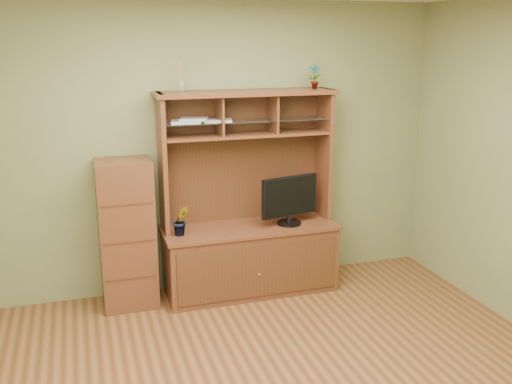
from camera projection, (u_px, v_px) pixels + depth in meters
name	position (u px, v px, depth m)	size (l,w,h in m)	color
room	(284.00, 206.00, 3.51)	(4.54, 4.04, 2.74)	#562E18
media_hutch	(249.00, 238.00, 5.40)	(1.66, 0.61, 1.90)	#422413
monitor	(290.00, 199.00, 5.34)	(0.58, 0.23, 0.46)	black
orchid_plant	(181.00, 221.00, 5.07)	(0.15, 0.12, 0.27)	#365A1E
top_plant	(314.00, 76.00, 5.28)	(0.12, 0.08, 0.22)	#3D6B25
reed_diffuser	(180.00, 80.00, 4.92)	(0.06, 0.06, 0.28)	silver
magazines	(199.00, 120.00, 5.05)	(0.58, 0.25, 0.04)	silver
side_cabinet	(127.00, 234.00, 5.07)	(0.48, 0.44, 1.34)	#422413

